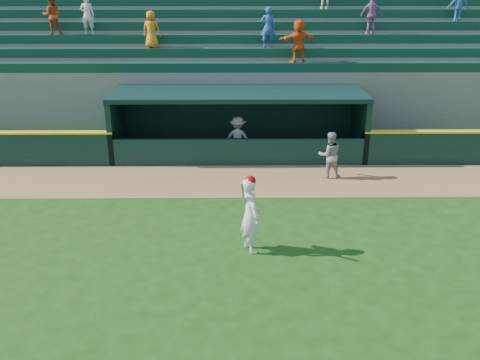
# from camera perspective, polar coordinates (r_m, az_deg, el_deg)

# --- Properties ---
(ground) EXTENTS (120.00, 120.00, 0.00)m
(ground) POSITION_cam_1_polar(r_m,az_deg,el_deg) (13.58, 0.06, -7.57)
(ground) COLOR #184110
(ground) RESTS_ON ground
(warning_track) EXTENTS (40.00, 3.00, 0.01)m
(warning_track) POSITION_cam_1_polar(r_m,az_deg,el_deg) (18.03, -0.10, -0.06)
(warning_track) COLOR olive
(warning_track) RESTS_ON ground
(dugout_player_front) EXTENTS (0.84, 0.69, 1.60)m
(dugout_player_front) POSITION_cam_1_polar(r_m,az_deg,el_deg) (18.35, 9.54, 2.66)
(dugout_player_front) COLOR gray
(dugout_player_front) RESTS_ON ground
(dugout_player_inside) EXTENTS (1.12, 0.75, 1.62)m
(dugout_player_inside) POSITION_cam_1_polar(r_m,az_deg,el_deg) (20.00, -0.23, 4.53)
(dugout_player_inside) COLOR #A7A7A2
(dugout_player_inside) RESTS_ON ground
(dugout) EXTENTS (9.40, 2.80, 2.46)m
(dugout) POSITION_cam_1_polar(r_m,az_deg,el_deg) (20.58, -0.16, 6.59)
(dugout) COLOR slate
(dugout) RESTS_ON ground
(stands) EXTENTS (34.50, 6.33, 7.47)m
(stands) POSITION_cam_1_polar(r_m,az_deg,el_deg) (24.83, -0.18, 11.58)
(stands) COLOR slate
(stands) RESTS_ON ground
(batter_at_plate) EXTENTS (0.72, 0.90, 2.02)m
(batter_at_plate) POSITION_cam_1_polar(r_m,az_deg,el_deg) (13.18, 1.09, -3.64)
(batter_at_plate) COLOR white
(batter_at_plate) RESTS_ON ground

